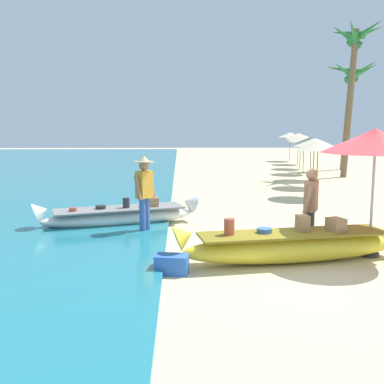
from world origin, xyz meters
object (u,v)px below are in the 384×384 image
Objects in this scene: palm_tree_tall_inland at (351,81)px; cooler_box at (172,264)px; patio_umbrella_large at (376,141)px; palm_tree_leaning_seaward at (354,54)px; person_vendor_hatted at (144,189)px; person_tourist_customer at (311,206)px; boat_yellow_foreground at (293,245)px; boat_white_midground at (120,216)px.

cooler_box is (-9.27, -17.28, -4.55)m from palm_tree_tall_inland.
palm_tree_tall_inland reaches higher than patio_umbrella_large.
palm_tree_leaning_seaward is at bearing -109.27° from palm_tree_tall_inland.
person_tourist_customer is at bearing -24.82° from person_vendor_hatted.
person_vendor_hatted is 0.30× the size of palm_tree_tall_inland.
palm_tree_leaning_seaward is at bearing 51.68° from person_vendor_hatted.
person_tourist_customer is 1.64m from patio_umbrella_large.
patio_umbrella_large is 0.34× the size of palm_tree_leaning_seaward.
palm_tree_leaning_seaward is 13.05× the size of cooler_box.
palm_tree_tall_inland is 20.13m from cooler_box.
person_tourist_customer reaches higher than cooler_box.
cooler_box is (-2.15, -0.58, -0.15)m from boat_yellow_foreground.
palm_tree_tall_inland is 10.80× the size of cooler_box.
cooler_box is (0.65, -2.72, -0.86)m from person_vendor_hatted.
boat_white_midground is 2.45× the size of person_tourist_customer.
person_vendor_hatted is 0.74× the size of patio_umbrella_large.
patio_umbrella_large is at bearing -22.60° from person_vendor_hatted.
boat_yellow_foreground is at bearing -40.68° from boat_white_midground.
palm_tree_tall_inland reaches higher than person_vendor_hatted.
patio_umbrella_large is at bearing 23.13° from cooler_box.
cooler_box is at bearing -155.19° from person_tourist_customer.
patio_umbrella_large is (4.99, -2.64, 1.87)m from boat_white_midground.
person_vendor_hatted reaches higher than boat_yellow_foreground.
palm_tree_leaning_seaward is (5.39, 12.47, 4.68)m from person_tourist_customer.
person_vendor_hatted is at bearing -51.46° from boat_white_midground.
cooler_box is at bearing -69.74° from boat_white_midground.
person_tourist_customer is 17.80m from palm_tree_tall_inland.
person_vendor_hatted is 4.81m from patio_umbrella_large.
cooler_box is at bearing -76.62° from person_vendor_hatted.
boat_white_midground is at bearing 149.17° from person_tourist_customer.
cooler_box is (-3.67, -0.92, -1.97)m from patio_umbrella_large.
person_vendor_hatted is 2.93m from cooler_box.
palm_tree_tall_inland reaches higher than person_tourist_customer.
person_tourist_customer is (3.94, -2.35, 0.65)m from boat_white_midground.
cooler_box is (-2.62, -1.21, -0.75)m from person_tourist_customer.
patio_umbrella_large is 4.27m from cooler_box.
patio_umbrella_large is (1.52, 0.34, 1.82)m from boat_yellow_foreground.
palm_tree_tall_inland is at bearing 70.73° from palm_tree_leaning_seaward.
person_tourist_customer is at bearing -30.83° from boat_white_midground.
boat_yellow_foreground is 2.23m from cooler_box.
patio_umbrella_large is at bearing -108.89° from palm_tree_tall_inland.
palm_tree_tall_inland is at bearing 55.73° from person_vendor_hatted.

